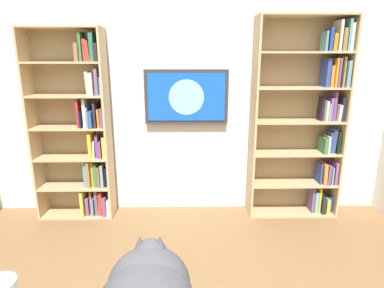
{
  "coord_description": "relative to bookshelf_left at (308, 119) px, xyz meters",
  "views": [
    {
      "loc": [
        -0.02,
        1.22,
        1.67
      ],
      "look_at": [
        -0.06,
        -1.03,
        1.07
      ],
      "focal_mm": 29.89,
      "sensor_mm": 36.0,
      "label": 1
    }
  ],
  "objects": [
    {
      "name": "bookshelf_right",
      "position": [
        2.38,
        0.01,
        -0.12
      ],
      "size": [
        0.79,
        0.28,
        1.97
      ],
      "color": "tan",
      "rests_on": "ground"
    },
    {
      "name": "wall_back",
      "position": [
        1.3,
        -0.17,
        0.29
      ],
      "size": [
        4.52,
        0.06,
        2.7
      ],
      "primitive_type": "cube",
      "color": "silver",
      "rests_on": "ground"
    },
    {
      "name": "wall_mounted_tv",
      "position": [
        1.28,
        -0.08,
        0.23
      ],
      "size": [
        0.87,
        0.07,
        0.56
      ],
      "color": "#333338"
    },
    {
      "name": "bookshelf_left",
      "position": [
        0.0,
        0.0,
        0.0
      ],
      "size": [
        0.95,
        0.28,
        2.09
      ],
      "color": "tan",
      "rests_on": "ground"
    }
  ]
}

